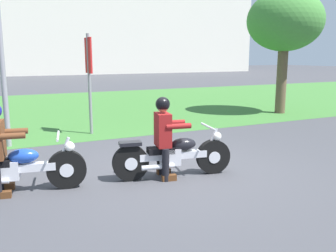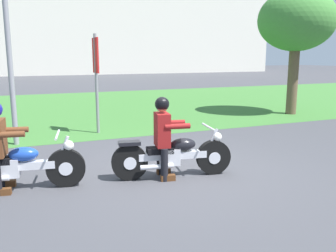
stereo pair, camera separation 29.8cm
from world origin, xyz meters
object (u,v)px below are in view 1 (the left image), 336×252
at_px(tree_roadside, 285,22).
at_px(sign_banner, 89,68).
at_px(motorcycle_lead, 174,155).
at_px(motorcycle_follow, 12,169).
at_px(rider_lead, 164,131).

distance_m(tree_roadside, sign_banner, 7.23).
bearing_deg(tree_roadside, motorcycle_lead, -145.04).
xyz_separation_m(motorcycle_follow, tree_roadside, (9.16, 4.27, 2.82)).
height_order(motorcycle_lead, sign_banner, sign_banner).
relative_size(motorcycle_follow, tree_roadside, 0.51).
bearing_deg(motorcycle_lead, rider_lead, 179.11).
xyz_separation_m(motorcycle_lead, tree_roadside, (6.65, 4.65, 2.82)).
relative_size(rider_lead, tree_roadside, 0.32).
distance_m(motorcycle_follow, tree_roadside, 10.49).
bearing_deg(motorcycle_follow, rider_lead, 2.07).
relative_size(motorcycle_lead, rider_lead, 1.49).
relative_size(motorcycle_follow, sign_banner, 0.84).
distance_m(motorcycle_lead, rider_lead, 0.46).
bearing_deg(sign_banner, motorcycle_follow, -119.71).
distance_m(rider_lead, motorcycle_follow, 2.41).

